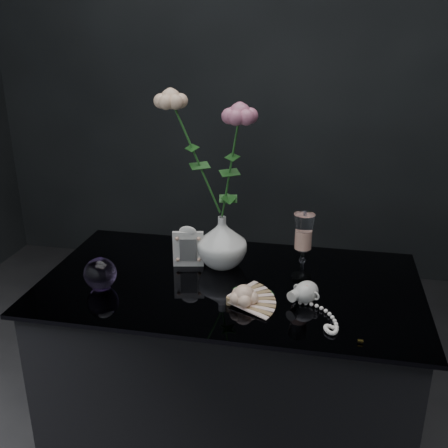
% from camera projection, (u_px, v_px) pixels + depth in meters
% --- Properties ---
extents(table, '(1.05, 0.58, 0.76)m').
position_uv_depth(table, '(229.00, 392.00, 1.60)').
color(table, black).
rests_on(table, ground).
extents(vase, '(0.15, 0.15, 0.15)m').
position_uv_depth(vase, '(222.00, 242.00, 1.53)').
color(vase, white).
rests_on(vase, table).
extents(wine_glass, '(0.07, 0.07, 0.19)m').
position_uv_depth(wine_glass, '(303.00, 247.00, 1.45)').
color(wine_glass, white).
rests_on(wine_glass, table).
extents(picture_frame, '(0.11, 0.09, 0.13)m').
position_uv_depth(picture_frame, '(188.00, 246.00, 1.54)').
color(picture_frame, white).
rests_on(picture_frame, table).
extents(paperweight, '(0.09, 0.09, 0.09)m').
position_uv_depth(paperweight, '(100.00, 273.00, 1.41)').
color(paperweight, '#956FB5').
rests_on(paperweight, table).
extents(paper_fan, '(0.25, 0.20, 0.03)m').
position_uv_depth(paper_fan, '(229.00, 300.00, 1.34)').
color(paper_fan, beige).
rests_on(paper_fan, table).
extents(loose_rose, '(0.13, 0.17, 0.06)m').
position_uv_depth(loose_rose, '(244.00, 295.00, 1.33)').
color(loose_rose, '#FFC5A4').
rests_on(loose_rose, table).
extents(pearl_jar, '(0.28, 0.28, 0.06)m').
position_uv_depth(pearl_jar, '(306.00, 291.00, 1.35)').
color(pearl_jar, silver).
rests_on(pearl_jar, table).
extents(roses, '(0.27, 0.10, 0.41)m').
position_uv_depth(roses, '(209.00, 149.00, 1.44)').
color(roses, beige).
rests_on(roses, vase).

